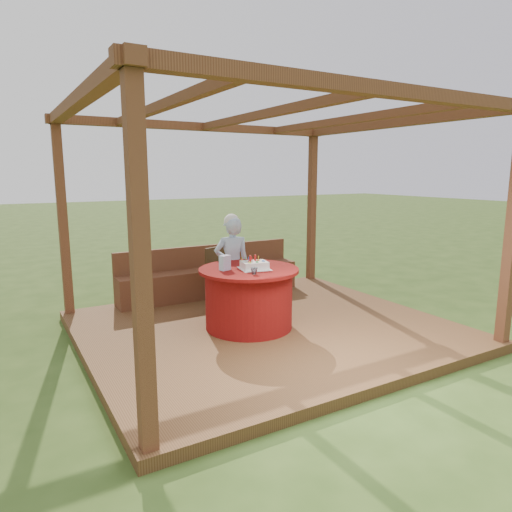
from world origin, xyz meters
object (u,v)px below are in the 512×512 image
(table, at_px, (249,298))
(chair, at_px, (221,273))
(bench, at_px, (211,279))
(birthday_cake, at_px, (254,265))
(elderly_woman, at_px, (232,264))
(drinking_glass, at_px, (254,271))
(gift_bag, at_px, (225,263))

(table, bearing_deg, chair, 82.33)
(bench, xyz_separation_m, chair, (-0.07, -0.56, 0.21))
(chair, height_order, birthday_cake, birthday_cake)
(table, height_order, birthday_cake, birthday_cake)
(chair, bearing_deg, table, -97.67)
(bench, relative_size, table, 2.38)
(elderly_woman, bearing_deg, birthday_cake, -94.40)
(table, distance_m, elderly_woman, 0.74)
(table, bearing_deg, drinking_glass, -108.34)
(gift_bag, bearing_deg, bench, 53.42)
(gift_bag, distance_m, drinking_glass, 0.43)
(table, xyz_separation_m, drinking_glass, (-0.11, -0.32, 0.42))
(drinking_glass, bearing_deg, elderly_woman, 78.11)
(bench, bearing_deg, drinking_glass, -99.41)
(elderly_woman, relative_size, gift_bag, 7.65)
(chair, distance_m, elderly_woman, 0.51)
(table, height_order, gift_bag, gift_bag)
(birthday_cake, bearing_deg, gift_bag, 160.69)
(bench, bearing_deg, elderly_woman, -96.97)
(bench, xyz_separation_m, drinking_glass, (-0.33, -2.00, 0.55))
(gift_bag, bearing_deg, chair, 48.18)
(elderly_woman, xyz_separation_m, gift_bag, (-0.41, -0.60, 0.16))
(table, relative_size, chair, 1.45)
(table, height_order, elderly_woman, elderly_woman)
(chair, bearing_deg, birthday_cake, -95.11)
(chair, xyz_separation_m, gift_bag, (-0.46, -1.05, 0.39))
(bench, xyz_separation_m, table, (-0.22, -1.67, 0.13))
(table, bearing_deg, elderly_woman, 81.39)
(chair, relative_size, gift_bag, 4.72)
(chair, xyz_separation_m, drinking_glass, (-0.26, -1.43, 0.34))
(drinking_glass, bearing_deg, gift_bag, 117.70)
(elderly_woman, bearing_deg, drinking_glass, -101.89)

